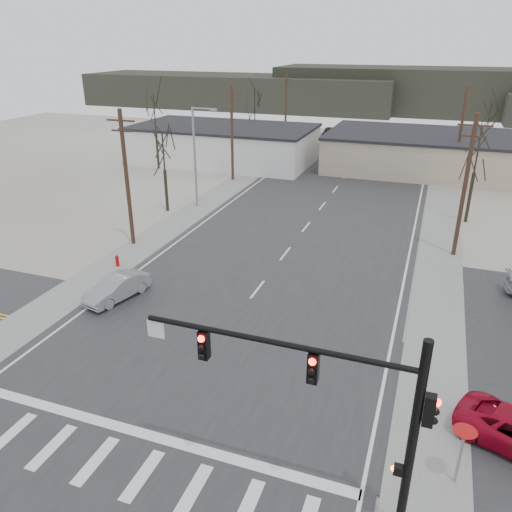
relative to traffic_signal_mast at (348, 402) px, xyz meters
The scene contains 26 objects.
ground 11.07m from the traffic_signal_mast, 141.84° to the left, with size 140.00×140.00×0.00m, color #BBBAB7.
main_road 23.10m from the traffic_signal_mast, 110.42° to the left, with size 18.00×110.00×0.05m, color #28282A.
cross_road 11.07m from the traffic_signal_mast, 141.84° to the left, with size 90.00×10.00×0.04m, color #28282A.
sidewalk_left 32.41m from the traffic_signal_mast, 125.21° to the left, with size 3.00×90.00×0.06m, color gray.
sidewalk_right 26.75m from the traffic_signal_mast, 84.10° to the left, with size 3.00×90.00×0.06m, color gray.
traffic_signal_mast is the anchor object (origin of this frame).
fire_hydrant 23.39m from the traffic_signal_mast, 141.87° to the left, with size 0.24×0.24×0.87m.
yield_sign 5.21m from the traffic_signal_mast, 36.85° to the left, with size 0.80×0.80×2.35m.
building_left_far 52.07m from the traffic_signal_mast, 117.34° to the left, with size 22.30×12.30×4.50m.
building_right_far 50.31m from the traffic_signal_mast, 87.60° to the left, with size 26.30×14.30×4.30m.
upole_left_b 26.60m from the traffic_signal_mast, 136.81° to the left, with size 2.20×0.30×10.00m.
upole_left_c 42.85m from the traffic_signal_mast, 116.91° to the left, with size 2.20×0.30×10.00m.
upole_left_d 61.35m from the traffic_signal_mast, 108.43° to the left, with size 2.20×0.30×10.00m.
upole_right_a 24.48m from the traffic_signal_mast, 81.52° to the left, with size 2.20×0.30×10.00m.
upole_right_b 46.35m from the traffic_signal_mast, 85.54° to the left, with size 2.20×0.30×10.00m.
streetlight_main 33.84m from the traffic_signal_mast, 123.54° to the left, with size 2.40×0.25×9.00m.
tree_left_near 33.52m from the traffic_signal_mast, 128.57° to the left, with size 3.30×3.30×7.35m.
tree_right_mid 32.56m from the traffic_signal_mast, 81.86° to the left, with size 3.74×3.74×8.33m.
tree_left_far 56.63m from the traffic_signal_mast, 112.75° to the left, with size 3.96×3.96×8.82m.
tree_right_far 58.64m from the traffic_signal_mast, 83.04° to the left, with size 3.52×3.52×7.84m.
tree_left_mid 50.12m from the traffic_signal_mast, 126.63° to the left, with size 3.96×3.96×8.82m.
hill_left 107.17m from the traffic_signal_mast, 113.59° to the left, with size 70.00×18.00×7.00m, color #333026.
hill_center 102.45m from the traffic_signal_mast, 86.02° to the left, with size 80.00×18.00×9.00m, color #333026.
sedan_crossing 18.92m from the traffic_signal_mast, 146.26° to the left, with size 1.49×4.27×1.41m, color gray.
car_far_a 53.26m from the traffic_signal_mast, 94.73° to the left, with size 1.87×4.60×1.33m, color black.
car_far_b 70.24m from the traffic_signal_mast, 102.51° to the left, with size 1.66×4.12×1.40m, color black.
Camera 1 is at (9.30, -18.04, 14.37)m, focal length 35.00 mm.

